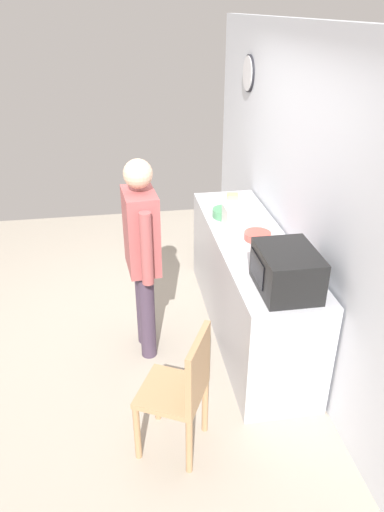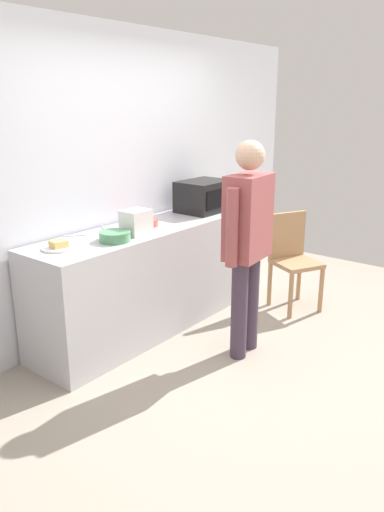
# 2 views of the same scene
# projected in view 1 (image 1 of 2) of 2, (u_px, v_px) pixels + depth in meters

# --- Properties ---
(ground_plane) EXTENTS (6.00, 6.00, 0.00)m
(ground_plane) POSITION_uv_depth(u_px,v_px,m) (115.00, 344.00, 4.25)
(ground_plane) COLOR #9E9384
(back_wall) EXTENTS (5.40, 0.13, 2.60)m
(back_wall) POSITION_uv_depth(u_px,v_px,m) (301.00, 197.00, 3.86)
(back_wall) COLOR silver
(back_wall) RESTS_ON ground_plane
(kitchen_counter) EXTENTS (2.27, 0.62, 0.94)m
(kitchen_counter) POSITION_uv_depth(u_px,v_px,m) (248.00, 285.00, 4.24)
(kitchen_counter) COLOR #B7B7BC
(kitchen_counter) RESTS_ON ground_plane
(microwave) EXTENTS (0.50, 0.39, 0.30)m
(microwave) POSITION_uv_depth(u_px,v_px,m) (287.00, 271.00, 3.22)
(microwave) COLOR black
(microwave) RESTS_ON kitchen_counter
(sandwich_plate) EXTENTS (0.25, 0.25, 0.07)m
(sandwich_plate) POSITION_uv_depth(u_px,v_px,m) (233.00, 198.00, 4.78)
(sandwich_plate) COLOR white
(sandwich_plate) RESTS_ON kitchen_counter
(salad_bowl) EXTENTS (0.24, 0.24, 0.08)m
(salad_bowl) POSITION_uv_depth(u_px,v_px,m) (225.00, 213.00, 4.40)
(salad_bowl) COLOR #4C8E60
(salad_bowl) RESTS_ON kitchen_counter
(cereal_bowl) EXTENTS (0.23, 0.23, 0.06)m
(cereal_bowl) POSITION_uv_depth(u_px,v_px,m) (258.00, 236.00, 3.98)
(cereal_bowl) COLOR #C64C42
(cereal_bowl) RESTS_ON kitchen_counter
(toaster) EXTENTS (0.22, 0.18, 0.20)m
(toaster) POSITION_uv_depth(u_px,v_px,m) (234.00, 218.00, 4.15)
(toaster) COLOR silver
(toaster) RESTS_ON kitchen_counter
(fork_utensil) EXTENTS (0.15, 0.12, 0.01)m
(fork_utensil) POSITION_uv_depth(u_px,v_px,m) (261.00, 210.00, 4.55)
(fork_utensil) COLOR silver
(fork_utensil) RESTS_ON kitchen_counter
(spoon_utensil) EXTENTS (0.10, 0.16, 0.01)m
(spoon_utensil) POSITION_uv_depth(u_px,v_px,m) (268.00, 223.00, 4.28)
(spoon_utensil) COLOR silver
(spoon_utensil) RESTS_ON kitchen_counter
(person_standing) EXTENTS (0.59, 0.27, 1.71)m
(person_standing) POSITION_uv_depth(u_px,v_px,m) (142.00, 247.00, 3.74)
(person_standing) COLOR #403243
(person_standing) RESTS_ON ground_plane
(wooden_chair) EXTENTS (0.54, 0.54, 0.94)m
(wooden_chair) POSITION_uv_depth(u_px,v_px,m) (182.00, 388.00, 3.02)
(wooden_chair) COLOR #A87F56
(wooden_chair) RESTS_ON ground_plane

